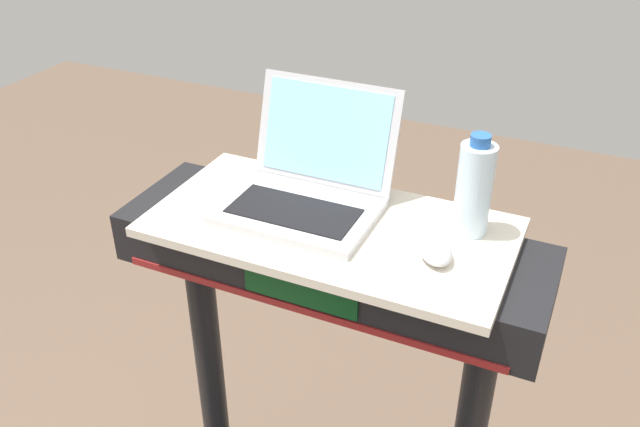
{
  "coord_description": "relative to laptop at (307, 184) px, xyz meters",
  "views": [
    {
      "loc": [
        0.46,
        -0.37,
        1.94
      ],
      "look_at": [
        0.0,
        0.65,
        1.27
      ],
      "focal_mm": 37.98,
      "sensor_mm": 36.0,
      "label": 1
    }
  ],
  "objects": [
    {
      "name": "laptop",
      "position": [
        0.0,
        0.0,
        0.0
      ],
      "size": [
        0.32,
        0.3,
        0.23
      ],
      "rotation": [
        0.0,
        0.0,
        0.06
      ],
      "color": "#B7B7BC",
      "rests_on": "desk_board"
    },
    {
      "name": "computer_mouse",
      "position": [
        0.3,
        -0.08,
        -0.03
      ],
      "size": [
        0.1,
        0.12,
        0.03
      ],
      "primitive_type": "ellipsoid",
      "rotation": [
        0.0,
        0.0,
        0.51
      ],
      "color": "#B2B2B7",
      "rests_on": "desk_board"
    },
    {
      "name": "water_bottle",
      "position": [
        0.34,
        0.04,
        0.05
      ],
      "size": [
        0.07,
        0.07,
        0.21
      ],
      "color": "silver",
      "rests_on": "desk_board"
    },
    {
      "name": "desk_board",
      "position": [
        0.07,
        -0.05,
        -0.06
      ],
      "size": [
        0.73,
        0.38,
        0.02
      ],
      "primitive_type": "cube",
      "color": "beige",
      "rests_on": "treadmill_base"
    }
  ]
}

